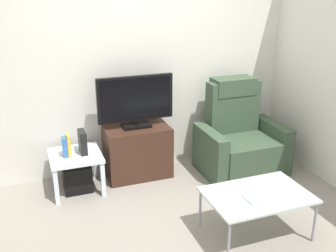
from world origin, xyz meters
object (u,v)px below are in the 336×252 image
object	(u,v)px
side_table	(76,160)
coffee_table	(257,197)
recliner_armchair	(239,140)
cell_phone	(251,200)
subwoofer_box	(77,177)
book_leftmost	(65,147)
book_middle	(69,145)
game_console	(83,142)
television	(136,101)
tv_stand	(137,151)

from	to	relation	value
side_table	coffee_table	distance (m)	1.95
recliner_armchair	side_table	size ratio (longest dim) A/B	2.00
cell_phone	recliner_armchair	bearing A→B (deg)	63.09
subwoofer_box	coffee_table	xyz separation A→B (m)	(1.38, -1.38, 0.24)
book_leftmost	book_middle	size ratio (longest dim) A/B	0.89
book_middle	book_leftmost	bearing A→B (deg)	180.00
coffee_table	book_middle	bearing A→B (deg)	136.61
side_table	cell_phone	world-z (taller)	side_table
game_console	coffee_table	size ratio (longest dim) A/B	0.27
television	subwoofer_box	distance (m)	1.05
cell_phone	coffee_table	bearing A→B (deg)	30.27
tv_stand	side_table	world-z (taller)	tv_stand
subwoofer_box	book_middle	xyz separation A→B (m)	(-0.06, -0.02, 0.39)
subwoofer_box	book_middle	size ratio (longest dim) A/B	1.23
television	game_console	world-z (taller)	television
recliner_armchair	cell_phone	bearing A→B (deg)	-125.07
television	game_console	xyz separation A→B (m)	(-0.63, -0.11, -0.36)
side_table	book_middle	distance (m)	0.19
tv_stand	cell_phone	distance (m)	1.65
game_console	cell_phone	distance (m)	1.88
subwoofer_box	book_leftmost	world-z (taller)	book_leftmost
tv_stand	coffee_table	bearing A→B (deg)	-65.90
game_console	book_middle	bearing A→B (deg)	-168.56
side_table	subwoofer_box	world-z (taller)	side_table
cell_phone	book_middle	bearing A→B (deg)	132.42
book_leftmost	subwoofer_box	bearing A→B (deg)	11.31
television	book_leftmost	bearing A→B (deg)	-170.24
tv_stand	recliner_armchair	bearing A→B (deg)	-11.93
book_leftmost	book_middle	distance (m)	0.04
coffee_table	cell_phone	size ratio (longest dim) A/B	6.00
book_middle	subwoofer_box	bearing A→B (deg)	18.94
tv_stand	cell_phone	xyz separation A→B (m)	(0.55, -1.55, 0.11)
side_table	book_middle	size ratio (longest dim) A/B	2.26
book_middle	coffee_table	world-z (taller)	book_middle
television	coffee_table	xyz separation A→B (m)	(0.66, -1.50, -0.52)
side_table	game_console	bearing A→B (deg)	6.34
recliner_armchair	game_console	distance (m)	1.84
book_leftmost	book_middle	bearing A→B (deg)	0.00
book_leftmost	television	bearing A→B (deg)	9.76
side_table	coffee_table	xyz separation A→B (m)	(1.38, -1.38, 0.03)
side_table	book_leftmost	distance (m)	0.20
tv_stand	subwoofer_box	world-z (taller)	tv_stand
book_middle	coffee_table	bearing A→B (deg)	-43.39
tv_stand	game_console	bearing A→B (deg)	-171.68
television	book_leftmost	size ratio (longest dim) A/B	4.07
tv_stand	subwoofer_box	size ratio (longest dim) A/B	2.48
tv_stand	coffee_table	world-z (taller)	tv_stand
tv_stand	recliner_armchair	world-z (taller)	recliner_armchair
side_table	book_leftmost	bearing A→B (deg)	-168.69
coffee_table	tv_stand	bearing A→B (deg)	114.10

